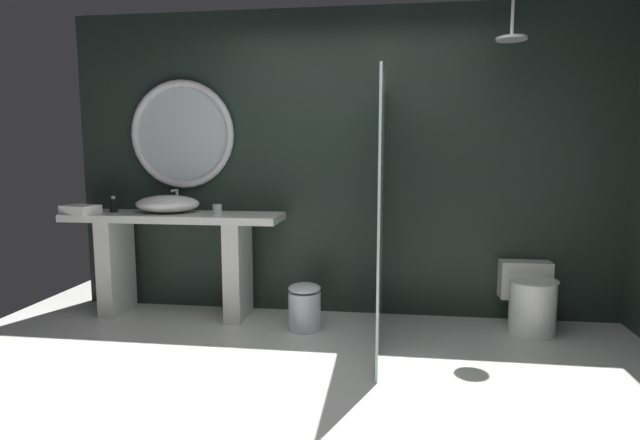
% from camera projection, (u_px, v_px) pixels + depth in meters
% --- Properties ---
extents(ground_plane, '(5.76, 5.76, 0.00)m').
position_uv_depth(ground_plane, '(312.00, 417.00, 2.76)').
color(ground_plane, silver).
extents(back_wall_panel, '(4.80, 0.10, 2.60)m').
position_uv_depth(back_wall_panel, '(345.00, 164.00, 4.46)').
color(back_wall_panel, '#1E2823').
rests_on(back_wall_panel, ground_plane).
extents(vanity_counter, '(1.84, 0.50, 0.89)m').
position_uv_depth(vanity_counter, '(175.00, 250.00, 4.43)').
color(vanity_counter, silver).
rests_on(vanity_counter, ground_plane).
extents(vessel_sink, '(0.54, 0.45, 0.19)m').
position_uv_depth(vessel_sink, '(168.00, 204.00, 4.42)').
color(vessel_sink, white).
rests_on(vessel_sink, vanity_counter).
extents(tumbler_cup, '(0.08, 0.08, 0.09)m').
position_uv_depth(tumbler_cup, '(217.00, 209.00, 4.28)').
color(tumbler_cup, silver).
rests_on(tumbler_cup, vanity_counter).
extents(soap_dispenser, '(0.06, 0.06, 0.14)m').
position_uv_depth(soap_dispenser, '(114.00, 205.00, 4.46)').
color(soap_dispenser, black).
rests_on(soap_dispenser, vanity_counter).
extents(round_wall_mirror, '(0.94, 0.06, 0.94)m').
position_uv_depth(round_wall_mirror, '(182.00, 134.00, 4.53)').
color(round_wall_mirror, silver).
extents(shower_glass_panel, '(0.02, 1.39, 1.92)m').
position_uv_depth(shower_glass_panel, '(381.00, 215.00, 3.72)').
color(shower_glass_panel, silver).
rests_on(shower_glass_panel, ground_plane).
extents(rain_shower_head, '(0.22, 0.22, 0.28)m').
position_uv_depth(rain_shower_head, '(512.00, 36.00, 3.76)').
color(rain_shower_head, silver).
extents(toilet, '(0.40, 0.56, 0.52)m').
position_uv_depth(toilet, '(530.00, 298.00, 4.08)').
color(toilet, white).
rests_on(toilet, ground_plane).
extents(waste_bin, '(0.26, 0.26, 0.38)m').
position_uv_depth(waste_bin, '(305.00, 306.00, 4.10)').
color(waste_bin, silver).
rests_on(waste_bin, ground_plane).
extents(folded_hand_towel, '(0.33, 0.27, 0.07)m').
position_uv_depth(folded_hand_towel, '(80.00, 209.00, 4.34)').
color(folded_hand_towel, white).
rests_on(folded_hand_towel, vanity_counter).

